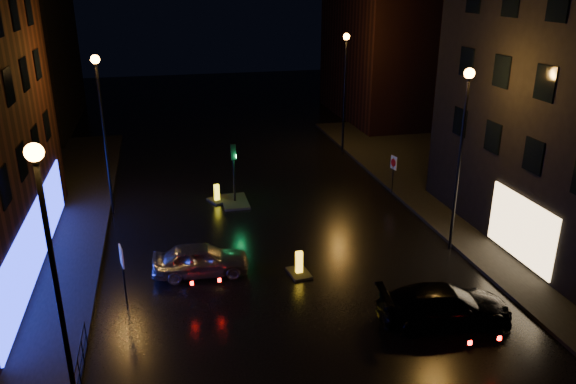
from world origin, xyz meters
name	(u,v)px	position (x,y,z in m)	size (l,w,h in m)	color
ground	(327,349)	(0.00, 0.00, 0.00)	(120.00, 120.00, 0.00)	black
pavement_right	(539,218)	(14.00, 8.00, 0.07)	(12.00, 44.00, 0.15)	black
building_far_left	(13,42)	(-16.00, 35.00, 7.00)	(8.00, 16.00, 14.00)	black
building_far_right	(387,49)	(15.00, 32.00, 6.00)	(8.00, 14.00, 12.00)	black
street_lamp_lnear	(51,254)	(-7.80, -2.00, 5.56)	(0.44, 0.44, 8.37)	black
street_lamp_lfar	(101,112)	(-7.80, 14.00, 5.56)	(0.44, 0.44, 8.37)	black
street_lamp_rnear	(463,134)	(7.80, 6.00, 5.56)	(0.44, 0.44, 8.37)	black
street_lamp_rfar	(345,75)	(7.80, 22.00, 5.56)	(0.44, 0.44, 8.37)	black
traffic_signal	(235,194)	(-1.20, 14.00, 0.50)	(1.40, 2.40, 3.45)	black
silver_hatchback	(201,259)	(-3.73, 6.21, 0.69)	(1.64, 4.07, 1.39)	#AEB1B6
dark_sedan	(445,305)	(4.64, 0.58, 0.71)	(1.99, 4.90, 1.42)	black
bollard_near	(299,269)	(0.33, 5.24, 0.23)	(0.95, 1.31, 1.07)	black
bollard_far	(217,198)	(-2.16, 14.42, 0.22)	(1.16, 1.36, 1.01)	black
road_sign_left	(122,261)	(-6.77, 4.52, 1.85)	(0.19, 0.59, 2.46)	black
road_sign_right	(393,166)	(7.90, 13.13, 1.77)	(0.15, 0.57, 2.37)	black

